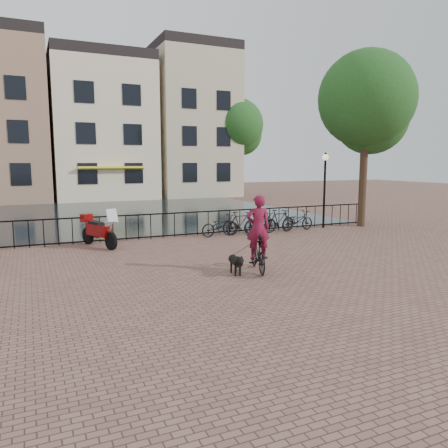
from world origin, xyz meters
name	(u,v)px	position (x,y,z in m)	size (l,w,h in m)	color
ground	(273,287)	(0.00, 0.00, 0.00)	(100.00, 100.00, 0.00)	brown
canal_water	(128,213)	(0.00, 17.30, 0.00)	(20.00, 20.00, 0.00)	black
railing	(175,225)	(0.00, 8.00, 0.50)	(20.00, 0.05, 1.02)	black
canal_house_mid	(101,129)	(0.50, 30.00, 5.90)	(8.00, 9.50, 11.80)	beige
canal_house_right	(189,123)	(8.50, 30.00, 6.65)	(7.00, 9.00, 13.30)	#BAAD8A
tree_near_right	(367,99)	(9.20, 7.30, 5.97)	(4.48, 4.48, 8.24)	black
tree_far_right	(237,125)	(12.00, 27.00, 6.35)	(4.76, 4.76, 8.76)	black
lamp_post	(325,177)	(7.20, 7.60, 2.38)	(0.30, 0.30, 3.45)	black
cyclist	(258,238)	(0.41, 1.58, 0.96)	(1.03, 1.93, 2.54)	black
dog	(236,264)	(-0.30, 1.55, 0.30)	(0.42, 0.92, 0.60)	black
motorcycle	(99,227)	(-3.16, 7.12, 0.75)	(1.26, 2.13, 1.50)	maroon
parked_bike_0	(220,226)	(1.80, 7.40, 0.45)	(0.60, 1.72, 0.90)	black
parked_bike_1	(241,223)	(2.75, 7.40, 0.50)	(0.47, 1.66, 1.00)	black
parked_bike_2	(260,223)	(3.70, 7.40, 0.45)	(0.60, 1.72, 0.90)	black
parked_bike_3	(279,221)	(4.65, 7.40, 0.50)	(0.47, 1.66, 1.00)	black
parked_bike_4	(297,221)	(5.60, 7.40, 0.45)	(0.60, 1.72, 0.90)	black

